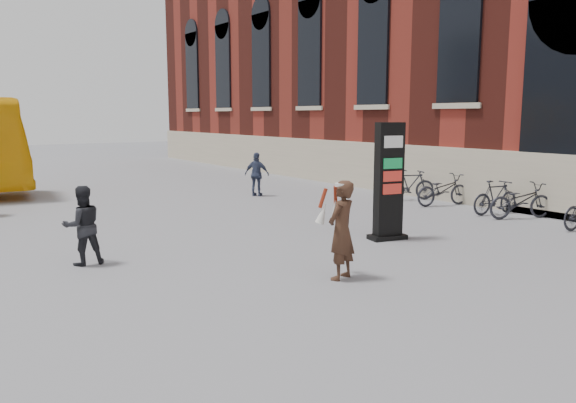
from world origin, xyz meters
TOP-DOWN VIEW (x-y plane):
  - ground at (0.00, 0.00)m, footprint 100.00×100.00m
  - info_pylon at (3.69, 1.12)m, footprint 0.93×0.60m
  - woman at (0.75, -0.73)m, footprint 0.80×0.77m
  - pedestrian_a at (-2.72, 2.79)m, footprint 0.75×0.58m
  - pedestrian_c at (4.83, 8.84)m, footprint 0.86×0.95m
  - bike_4 at (8.60, 0.95)m, footprint 2.03×1.31m
  - bike_5 at (8.60, 1.74)m, footprint 1.73×0.72m
  - bike_6 at (8.60, 3.69)m, footprint 2.02×1.05m
  - bike_7 at (8.60, 5.08)m, footprint 1.78×1.14m

SIDE VIEW (x-z plane):
  - ground at x=0.00m, z-range 0.00..0.00m
  - bike_5 at x=8.60m, z-range 0.00..1.01m
  - bike_4 at x=8.60m, z-range 0.00..1.01m
  - bike_6 at x=8.60m, z-range 0.00..1.01m
  - bike_7 at x=8.60m, z-range 0.00..1.04m
  - pedestrian_a at x=-2.72m, z-range 0.00..1.53m
  - pedestrian_c at x=4.83m, z-range 0.00..1.55m
  - woman at x=0.75m, z-range 0.02..1.77m
  - info_pylon at x=3.69m, z-range 0.00..2.69m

